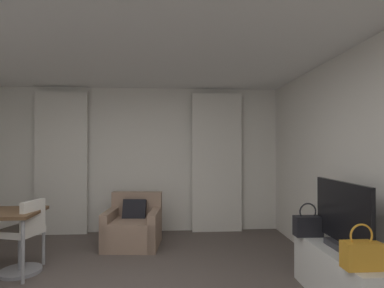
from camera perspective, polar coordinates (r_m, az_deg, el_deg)
name	(u,v)px	position (r m, az deg, el deg)	size (l,w,h in m)	color
wall_window	(141,159)	(5.71, -9.40, -2.83)	(5.12, 0.06, 2.60)	silver
ceiling	(106,17)	(2.92, -15.56, 21.69)	(5.12, 6.12, 0.06)	white
curtain_left_panel	(61,163)	(5.88, -23.01, -3.21)	(0.90, 0.06, 2.50)	silver
curtain_right_panel	(217,162)	(5.61, 4.61, -3.38)	(0.90, 0.06, 2.50)	silver
armchair	(133,228)	(5.03, -10.80, -14.96)	(0.87, 0.83, 0.79)	#997A66
desk_chair	(24,240)	(4.41, -28.69, -15.38)	(0.50, 0.50, 0.88)	gray
tv_console	(344,277)	(3.56, 26.29, -21.21)	(0.46, 1.30, 0.54)	white
tv_flatscreen	(342,217)	(3.42, 26.01, -12.09)	(0.20, 0.94, 0.65)	#333338
handbag_primary	(308,225)	(3.78, 20.64, -13.86)	(0.30, 0.14, 0.37)	black
handbag_secondary	(361,254)	(2.99, 28.84, -17.40)	(0.30, 0.14, 0.37)	orange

